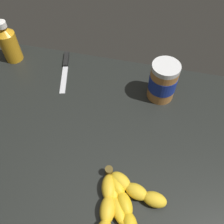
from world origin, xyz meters
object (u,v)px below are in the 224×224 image
at_px(banana_bunch, 121,203).
at_px(peanut_butter_jar, 163,81).
at_px(butter_knife, 65,68).
at_px(honey_bottle, 9,43).

bearing_deg(banana_bunch, peanut_butter_jar, 82.12).
relative_size(peanut_butter_jar, butter_knife, 0.67).
bearing_deg(peanut_butter_jar, banana_bunch, -97.88).
xyz_separation_m(honey_bottle, butter_knife, (0.20, -0.01, -0.06)).
distance_m(peanut_butter_jar, butter_knife, 0.35).
xyz_separation_m(peanut_butter_jar, honey_bottle, (-0.54, 0.06, 0.00)).
distance_m(honey_bottle, butter_knife, 0.21).
relative_size(banana_bunch, honey_bottle, 1.25).
xyz_separation_m(banana_bunch, peanut_butter_jar, (0.05, 0.37, 0.05)).
bearing_deg(banana_bunch, butter_knife, 124.92).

